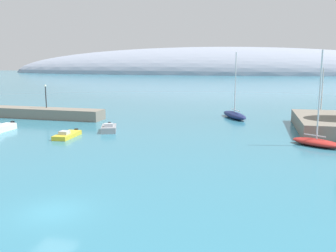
{
  "coord_description": "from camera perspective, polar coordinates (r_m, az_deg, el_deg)",
  "views": [
    {
      "loc": [
        11.84,
        -19.83,
        9.21
      ],
      "look_at": [
        2.29,
        22.1,
        1.72
      ],
      "focal_mm": 40.18,
      "sensor_mm": 36.0,
      "label": 1
    }
  ],
  "objects": [
    {
      "name": "motorboat_yellow_foreground",
      "position": [
        47.31,
        -15.06,
        -1.31
      ],
      "size": [
        1.86,
        5.09,
        0.92
      ],
      "rotation": [
        0.0,
        0.0,
        4.74
      ],
      "color": "yellow",
      "rests_on": "water"
    },
    {
      "name": "sailboat_red_near_shore",
      "position": [
        44.16,
        21.6,
        -2.14
      ],
      "size": [
        5.75,
        4.91,
        10.37
      ],
      "rotation": [
        0.0,
        0.0,
        5.67
      ],
      "color": "red",
      "rests_on": "water"
    },
    {
      "name": "harbor_lamp_post",
      "position": [
        64.29,
        -18.07,
        4.72
      ],
      "size": [
        0.36,
        0.36,
        3.75
      ],
      "color": "black",
      "rests_on": "breakwater_rocks"
    },
    {
      "name": "sailboat_sand_outer_mooring",
      "position": [
        63.55,
        22.1,
        1.36
      ],
      "size": [
        6.56,
        4.56,
        8.18
      ],
      "rotation": [
        0.0,
        0.0,
        2.71
      ],
      "color": "#C6B284",
      "rests_on": "water"
    },
    {
      "name": "sailboat_navy_mid_mooring",
      "position": [
        61.87,
        10.04,
        1.72
      ],
      "size": [
        5.26,
        8.03,
        10.55
      ],
      "rotation": [
        0.0,
        0.0,
        2.01
      ],
      "color": "navy",
      "rests_on": "water"
    },
    {
      "name": "water",
      "position": [
        24.87,
        -17.08,
        -12.32
      ],
      "size": [
        600.0,
        600.0,
        0.0
      ],
      "primitive_type": "plane",
      "color": "teal",
      "rests_on": "ground"
    },
    {
      "name": "motorboat_white_outer",
      "position": [
        54.01,
        -24.17,
        -0.33
      ],
      "size": [
        1.74,
        5.63,
        1.21
      ],
      "rotation": [
        0.0,
        0.0,
        4.73
      ],
      "color": "white",
      "rests_on": "water"
    },
    {
      "name": "motorboat_grey_alongside_breakwater",
      "position": [
        50.05,
        -8.96,
        -0.35
      ],
      "size": [
        3.0,
        4.39,
        1.17
      ],
      "rotation": [
        0.0,
        0.0,
        5.04
      ],
      "color": "gray",
      "rests_on": "water"
    },
    {
      "name": "breakwater_rocks",
      "position": [
        66.01,
        -20.59,
        1.93
      ],
      "size": [
        26.65,
        4.7,
        1.63
      ],
      "primitive_type": "cube",
      "rotation": [
        0.0,
        0.0,
        -0.05
      ],
      "color": "gray",
      "rests_on": "ground"
    },
    {
      "name": "distant_ridge",
      "position": [
        279.21,
        6.74,
        7.92
      ],
      "size": [
        317.35,
        81.62,
        38.12
      ],
      "primitive_type": "ellipsoid",
      "color": "#8E99AD",
      "rests_on": "ground"
    }
  ]
}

